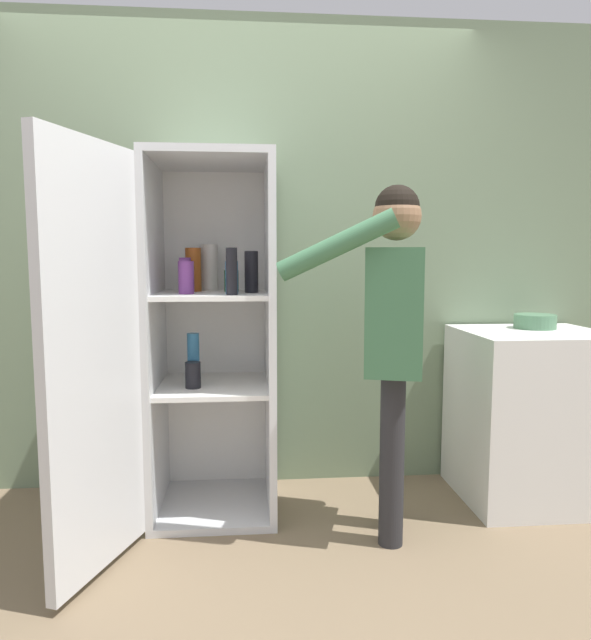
# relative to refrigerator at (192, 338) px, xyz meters

# --- Properties ---
(ground_plane) EXTENTS (12.00, 12.00, 0.00)m
(ground_plane) POSITION_rel_refrigerator_xyz_m (0.25, -0.54, -0.88)
(ground_plane) COLOR #7A664C
(wall_back) EXTENTS (7.00, 0.06, 2.55)m
(wall_back) POSITION_rel_refrigerator_xyz_m (0.25, 0.44, 0.39)
(wall_back) COLOR gray
(wall_back) RESTS_ON ground_plane
(refrigerator) EXTENTS (0.85, 1.18, 1.75)m
(refrigerator) POSITION_rel_refrigerator_xyz_m (0.00, 0.00, 0.00)
(refrigerator) COLOR silver
(refrigerator) RESTS_ON ground_plane
(person) EXTENTS (0.71, 0.54, 1.58)m
(person) POSITION_rel_refrigerator_xyz_m (0.91, -0.28, 0.11)
(person) COLOR #262628
(person) RESTS_ON ground_plane
(counter) EXTENTS (0.72, 0.65, 0.89)m
(counter) POSITION_rel_refrigerator_xyz_m (1.74, 0.06, -0.44)
(counter) COLOR white
(counter) RESTS_ON ground_plane
(bowl) EXTENTS (0.22, 0.22, 0.08)m
(bowl) POSITION_rel_refrigerator_xyz_m (1.80, 0.17, 0.04)
(bowl) COLOR #517F5B
(bowl) RESTS_ON counter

